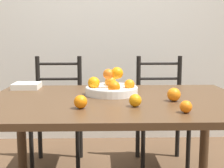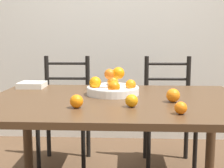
{
  "view_description": "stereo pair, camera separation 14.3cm",
  "coord_description": "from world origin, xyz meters",
  "views": [
    {
      "loc": [
        -0.07,
        -1.85,
        1.13
      ],
      "look_at": [
        -0.02,
        0.04,
        0.84
      ],
      "focal_mm": 50.0,
      "sensor_mm": 36.0,
      "label": 1
    },
    {
      "loc": [
        0.07,
        -1.85,
        1.13
      ],
      "look_at": [
        -0.02,
        0.04,
        0.84
      ],
      "focal_mm": 50.0,
      "sensor_mm": 36.0,
      "label": 2
    }
  ],
  "objects": [
    {
      "name": "fruit_bowl",
      "position": [
        -0.03,
        0.15,
        0.81
      ],
      "size": [
        0.34,
        0.34,
        0.18
      ],
      "color": "white",
      "rests_on": "dining_table"
    },
    {
      "name": "book_stack",
      "position": [
        -0.63,
        0.39,
        0.78
      ],
      "size": [
        0.19,
        0.18,
        0.04
      ],
      "color": "silver",
      "rests_on": "dining_table"
    },
    {
      "name": "chair_left",
      "position": [
        -0.49,
        0.85,
        0.47
      ],
      "size": [
        0.42,
        0.4,
        0.96
      ],
      "rotation": [
        0.0,
        0.0,
        0.01
      ],
      "color": "black",
      "rests_on": "ground_plane"
    },
    {
      "name": "orange_loose_1",
      "position": [
        -0.2,
        -0.25,
        0.8
      ],
      "size": [
        0.07,
        0.07,
        0.07
      ],
      "color": "orange",
      "rests_on": "dining_table"
    },
    {
      "name": "orange_loose_3",
      "position": [
        0.09,
        -0.22,
        0.79
      ],
      "size": [
        0.07,
        0.07,
        0.07
      ],
      "color": "orange",
      "rests_on": "dining_table"
    },
    {
      "name": "orange_loose_0",
      "position": [
        0.33,
        -0.36,
        0.79
      ],
      "size": [
        0.06,
        0.06,
        0.06
      ],
      "color": "orange",
      "rests_on": "dining_table"
    },
    {
      "name": "orange_loose_2",
      "position": [
        0.33,
        -0.08,
        0.8
      ],
      "size": [
        0.08,
        0.08,
        0.08
      ],
      "color": "orange",
      "rests_on": "dining_table"
    },
    {
      "name": "wall_back",
      "position": [
        0.0,
        1.59,
        1.3
      ],
      "size": [
        8.0,
        0.06,
        2.6
      ],
      "color": "silver",
      "rests_on": "ground_plane"
    },
    {
      "name": "dining_table",
      "position": [
        0.0,
        0.0,
        0.67
      ],
      "size": [
        1.57,
        1.09,
        0.76
      ],
      "color": "#4C331E",
      "rests_on": "ground_plane"
    },
    {
      "name": "chair_right",
      "position": [
        0.44,
        0.85,
        0.47
      ],
      "size": [
        0.43,
        0.41,
        0.96
      ],
      "rotation": [
        0.0,
        0.0,
        0.01
      ],
      "color": "black",
      "rests_on": "ground_plane"
    }
  ]
}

